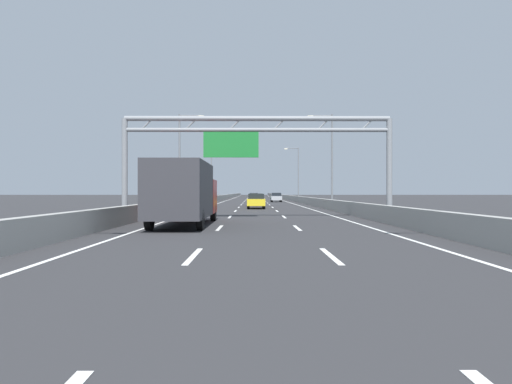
{
  "coord_description": "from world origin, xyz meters",
  "views": [
    {
      "loc": [
        -0.22,
        0.8,
        1.69
      ],
      "look_at": [
        0.14,
        68.81,
        1.62
      ],
      "focal_mm": 31.34,
      "sensor_mm": 36.0,
      "label": 1
    }
  ],
  "objects": [
    {
      "name": "edge_line_left",
      "position": [
        -5.25,
        88.0,
        0.01
      ],
      "size": [
        0.16,
        176.0,
        0.01
      ],
      "primitive_type": "cube",
      "color": "white",
      "rests_on": "ground_plane"
    },
    {
      "name": "lane_dash_left_8",
      "position": [
        -1.8,
        75.5,
        0.01
      ],
      "size": [
        0.16,
        3.0,
        0.01
      ],
      "primitive_type": "cube",
      "color": "white",
      "rests_on": "ground_plane"
    },
    {
      "name": "lane_dash_right_6",
      "position": [
        1.8,
        57.5,
        0.01
      ],
      "size": [
        0.16,
        3.0,
        0.01
      ],
      "primitive_type": "cube",
      "color": "white",
      "rests_on": "ground_plane"
    },
    {
      "name": "lane_dash_right_11",
      "position": [
        1.8,
        102.5,
        0.01
      ],
      "size": [
        0.16,
        3.0,
        0.01
      ],
      "primitive_type": "cube",
      "color": "white",
      "rests_on": "ground_plane"
    },
    {
      "name": "lane_dash_left_13",
      "position": [
        -1.8,
        120.5,
        0.01
      ],
      "size": [
        0.16,
        3.0,
        0.01
      ],
      "primitive_type": "cube",
      "color": "white",
      "rests_on": "ground_plane"
    },
    {
      "name": "lane_dash_left_5",
      "position": [
        -1.8,
        48.5,
        0.01
      ],
      "size": [
        0.16,
        3.0,
        0.01
      ],
      "primitive_type": "cube",
      "color": "white",
      "rests_on": "ground_plane"
    },
    {
      "name": "lane_dash_right_2",
      "position": [
        1.8,
        21.5,
        0.01
      ],
      "size": [
        0.16,
        3.0,
        0.01
      ],
      "primitive_type": "cube",
      "color": "white",
      "rests_on": "ground_plane"
    },
    {
      "name": "lane_dash_right_1",
      "position": [
        1.8,
        12.5,
        0.01
      ],
      "size": [
        0.16,
        3.0,
        0.01
      ],
      "primitive_type": "cube",
      "color": "white",
      "rests_on": "ground_plane"
    },
    {
      "name": "lane_dash_right_15",
      "position": [
        1.8,
        138.5,
        0.01
      ],
      "size": [
        0.16,
        3.0,
        0.01
      ],
      "primitive_type": "cube",
      "color": "white",
      "rests_on": "ground_plane"
    },
    {
      "name": "lane_dash_left_14",
      "position": [
        -1.8,
        129.5,
        0.01
      ],
      "size": [
        0.16,
        3.0,
        0.01
      ],
      "primitive_type": "cube",
      "color": "white",
      "rests_on": "ground_plane"
    },
    {
      "name": "lane_dash_left_9",
      "position": [
        -1.8,
        84.5,
        0.01
      ],
      "size": [
        0.16,
        3.0,
        0.01
      ],
      "primitive_type": "cube",
      "color": "white",
      "rests_on": "ground_plane"
    },
    {
      "name": "streetlamp_left_far",
      "position": [
        -7.47,
        79.72,
        5.4
      ],
      "size": [
        2.58,
        0.28,
        9.5
      ],
      "color": "slate",
      "rests_on": "ground_plane"
    },
    {
      "name": "lane_dash_left_17",
      "position": [
        -1.8,
        156.5,
        0.01
      ],
      "size": [
        0.16,
        3.0,
        0.01
      ],
      "primitive_type": "cube",
      "color": "white",
      "rests_on": "ground_plane"
    },
    {
      "name": "lane_dash_right_16",
      "position": [
        1.8,
        147.5,
        0.01
      ],
      "size": [
        0.16,
        3.0,
        0.01
      ],
      "primitive_type": "cube",
      "color": "white",
      "rests_on": "ground_plane"
    },
    {
      "name": "lane_dash_right_9",
      "position": [
        1.8,
        84.5,
        0.01
      ],
      "size": [
        0.16,
        3.0,
        0.01
      ],
      "primitive_type": "cube",
      "color": "white",
      "rests_on": "ground_plane"
    },
    {
      "name": "lane_dash_right_10",
      "position": [
        1.8,
        93.5,
        0.01
      ],
      "size": [
        0.16,
        3.0,
        0.01
      ],
      "primitive_type": "cube",
      "color": "white",
      "rests_on": "ground_plane"
    },
    {
      "name": "lane_dash_left_11",
      "position": [
        -1.8,
        102.5,
        0.01
      ],
      "size": [
        0.16,
        3.0,
        0.01
      ],
      "primitive_type": "cube",
      "color": "white",
      "rests_on": "ground_plane"
    },
    {
      "name": "lane_dash_left_16",
      "position": [
        -1.8,
        147.5,
        0.01
      ],
      "size": [
        0.16,
        3.0,
        0.01
      ],
      "primitive_type": "cube",
      "color": "white",
      "rests_on": "ground_plane"
    },
    {
      "name": "edge_line_right",
      "position": [
        5.25,
        88.0,
        0.01
      ],
      "size": [
        0.16,
        176.0,
        0.01
      ],
      "primitive_type": "cube",
      "color": "white",
      "rests_on": "ground_plane"
    },
    {
      "name": "lane_dash_right_13",
      "position": [
        1.8,
        120.5,
        0.01
      ],
      "size": [
        0.16,
        3.0,
        0.01
      ],
      "primitive_type": "cube",
      "color": "white",
      "rests_on": "ground_plane"
    },
    {
      "name": "lane_dash_left_6",
      "position": [
        -1.8,
        57.5,
        0.01
      ],
      "size": [
        0.16,
        3.0,
        0.01
      ],
      "primitive_type": "cube",
      "color": "white",
      "rests_on": "ground_plane"
    },
    {
      "name": "lane_dash_left_15",
      "position": [
        -1.8,
        138.5,
        0.01
      ],
      "size": [
        0.16,
        3.0,
        0.01
      ],
      "primitive_type": "cube",
      "color": "white",
      "rests_on": "ground_plane"
    },
    {
      "name": "lane_dash_left_10",
      "position": [
        -1.8,
        93.5,
        0.01
      ],
      "size": [
        0.16,
        3.0,
        0.01
      ],
      "primitive_type": "cube",
      "color": "white",
      "rests_on": "ground_plane"
    },
    {
      "name": "sign_gantry",
      "position": [
        -0.21,
        28.34,
        4.86
      ],
      "size": [
        16.71,
        0.36,
        6.36
      ],
      "color": "gray",
      "rests_on": "ground_plane"
    },
    {
      "name": "lane_dash_right_17",
      "position": [
        1.8,
        156.5,
        0.01
      ],
      "size": [
        0.16,
        3.0,
        0.01
      ],
      "primitive_type": "cube",
      "color": "white",
      "rests_on": "ground_plane"
    },
    {
      "name": "lane_dash_right_4",
      "position": [
        1.8,
        39.5,
        0.01
      ],
      "size": [
        0.16,
        3.0,
        0.01
      ],
      "primitive_type": "cube",
      "color": "white",
      "rests_on": "ground_plane"
    },
    {
      "name": "lane_dash_right_7",
      "position": [
        1.8,
        66.5,
        0.01
      ],
      "size": [
        0.16,
        3.0,
        0.01
      ],
      "primitive_type": "cube",
      "color": "white",
      "rests_on": "ground_plane"
    },
    {
      "name": "lane_dash_right_3",
      "position": [
        1.8,
        30.5,
        0.01
      ],
      "size": [
        0.16,
        3.0,
        0.01
      ],
      "primitive_type": "cube",
      "color": "white",
      "rests_on": "ground_plane"
    },
    {
      "name": "streetlamp_right_far",
      "position": [
        7.47,
        79.72,
        5.4
      ],
      "size": [
        2.58,
        0.28,
        9.5
      ],
      "color": "slate",
      "rests_on": "ground_plane"
    },
    {
      "name": "red_car",
      "position": [
        0.05,
        53.95,
        0.76
      ],
      "size": [
        1.76,
        4.69,
        1.47
      ],
      "color": "red",
      "rests_on": "ground_plane"
    },
    {
      "name": "lane_dash_right_14",
      "position": [
        1.8,
        129.5,
        0.01
      ],
      "size": [
        0.16,
        3.0,
        0.01
      ],
      "primitive_type": "cube",
      "color": "white",
      "rests_on": "ground_plane"
    },
    {
      "name": "streetlamp_right_mid",
      "position": [
        7.47,
        45.8,
        5.4
      ],
      "size": [
        2.58,
        0.28,
        9.5
      ],
      "color": "slate",
      "rests_on": "ground_plane"
    },
    {
      "name": "green_car",
      "position": [
        -0.15,
        92.43,
        0.73
      ],
      "size": [
        1.8,
        4.41,
        1.4
      ],
      "color": "#1E7A38",
      "rests_on": "ground_plane"
    },
    {
      "name": "barrier_right",
      "position": [
        6.9,
        110.0,
        0.47
      ],
      "size": [
        0.45,
        220.0,
        0.95
      ],
      "color": "#9E9E99",
      "rests_on": "ground_plane"
    },
    {
      "name": "yellow_car",
      "position": [
        0.02,
        45.18,
        0.76
      ],
      "size": [
        1.74,
        4.67,
        1.48
      ],
      "color": "yellow",
      "rests_on": "ground_plane"
    },
    {
      "name": "lane_dash_left_4",
      "position": [
        -1.8,
        39.5,
        0.01
      ],
      "size": [
        0.16,
        3.0,
        0.01
      ],
      "primitive_type": "cube",
      "color": "white",
      "rests_on": "ground_plane"
    },
    {
      "name": "lane_dash_right_12",
      "position": [
        1.8,
        111.5,
        0.01
      ],
      "size": [
        0.16,
        3.0,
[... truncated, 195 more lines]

